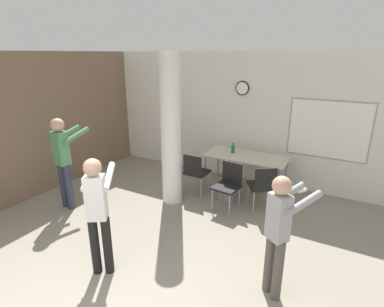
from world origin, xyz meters
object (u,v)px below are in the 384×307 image
(person_watching_back, at_px, (63,157))
(person_playing_side, at_px, (279,228))
(bottle_on_table, at_px, (233,149))
(chair_table_right, at_px, (263,184))
(chair_table_left, at_px, (195,170))
(person_playing_front, at_px, (98,208))
(chair_table_front, at_px, (228,183))
(folding_table, at_px, (246,158))

(person_watching_back, height_order, person_playing_side, person_watching_back)
(bottle_on_table, height_order, chair_table_right, bottle_on_table)
(chair_table_left, bearing_deg, bottle_on_table, 56.32)
(bottle_on_table, distance_m, person_watching_back, 3.32)
(chair_table_right, xyz_separation_m, person_watching_back, (-3.20, -1.62, 0.49))
(person_watching_back, relative_size, person_playing_front, 1.07)
(chair_table_right, xyz_separation_m, chair_table_front, (-0.57, -0.24, 0.00))
(bottle_on_table, bearing_deg, chair_table_left, -123.68)
(chair_table_left, height_order, person_watching_back, person_watching_back)
(folding_table, distance_m, chair_table_front, 0.97)
(bottle_on_table, xyz_separation_m, person_playing_side, (1.61, -2.68, 0.07))
(person_watching_back, bearing_deg, chair_table_left, 41.97)
(chair_table_left, xyz_separation_m, chair_table_front, (0.81, -0.25, 0.00))
(chair_table_left, distance_m, person_playing_side, 2.89)
(chair_table_left, xyz_separation_m, person_watching_back, (-1.82, -1.63, 0.49))
(person_watching_back, bearing_deg, chair_table_right, 26.94)
(folding_table, height_order, person_playing_side, person_playing_side)
(person_playing_front, bearing_deg, chair_table_right, 62.68)
(chair_table_left, height_order, person_playing_side, person_playing_side)
(chair_table_right, distance_m, person_playing_side, 2.10)
(chair_table_left, bearing_deg, person_playing_front, -89.35)
(bottle_on_table, height_order, chair_table_front, bottle_on_table)
(chair_table_left, relative_size, person_watching_back, 0.51)
(chair_table_right, relative_size, person_playing_side, 0.57)
(chair_table_right, distance_m, person_playing_front, 2.98)
(chair_table_front, bearing_deg, bottle_on_table, 107.66)
(chair_table_right, bearing_deg, person_watching_back, -153.06)
(chair_table_right, relative_size, person_watching_back, 0.51)
(chair_table_right, xyz_separation_m, person_playing_side, (0.72, -1.93, 0.39))
(bottle_on_table, xyz_separation_m, person_playing_front, (-0.47, -3.37, 0.10))
(person_playing_front, bearing_deg, person_watching_back, 151.74)
(bottle_on_table, distance_m, person_playing_side, 3.13)
(folding_table, bearing_deg, person_playing_front, -103.29)
(bottle_on_table, height_order, person_playing_front, person_playing_front)
(folding_table, bearing_deg, chair_table_right, -51.25)
(bottle_on_table, bearing_deg, chair_table_front, -72.34)
(chair_table_front, height_order, person_watching_back, person_watching_back)
(chair_table_left, distance_m, person_playing_front, 2.66)
(bottle_on_table, distance_m, chair_table_left, 0.95)
(folding_table, relative_size, bottle_on_table, 7.46)
(chair_table_right, distance_m, chair_table_front, 0.62)
(folding_table, height_order, chair_table_front, chair_table_front)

